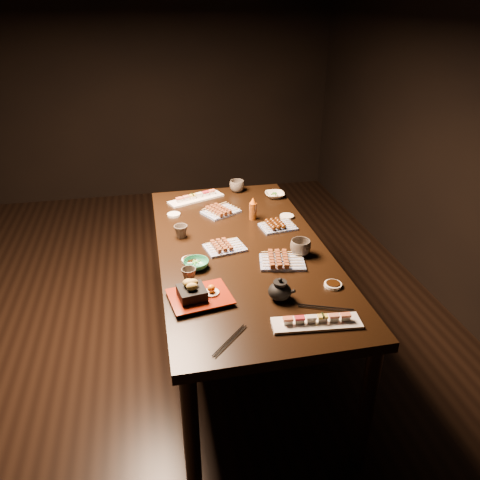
{
  "coord_description": "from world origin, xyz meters",
  "views": [
    {
      "loc": [
        0.02,
        -2.49,
        1.97
      ],
      "look_at": [
        0.48,
        -0.25,
        0.77
      ],
      "focal_mm": 35.0,
      "sensor_mm": 36.0,
      "label": 1
    }
  ],
  "objects_px": {
    "teacup_mid_right": "(300,248)",
    "yakitori_plate_center": "(225,245)",
    "yakitori_plate_right": "(282,259)",
    "edamame_bowl_cream": "(275,195)",
    "dining_table": "(242,304)",
    "yakitori_plate_left": "(221,209)",
    "tempura_tray": "(200,291)",
    "teacup_far_left": "(181,231)",
    "sushi_platter_near": "(317,320)",
    "sushi_platter_far": "(196,197)",
    "condiment_bottle": "(253,208)",
    "teacup_far_right": "(237,186)",
    "teacup_near_left": "(189,275)",
    "edamame_bowl_green": "(196,264)",
    "teapot": "(280,289)"
  },
  "relations": [
    {
      "from": "teacup_mid_right",
      "to": "yakitori_plate_center",
      "type": "bearing_deg",
      "value": 159.22
    },
    {
      "from": "yakitori_plate_right",
      "to": "edamame_bowl_cream",
      "type": "distance_m",
      "value": 0.89
    },
    {
      "from": "dining_table",
      "to": "yakitori_plate_left",
      "type": "bearing_deg",
      "value": 100.89
    },
    {
      "from": "tempura_tray",
      "to": "teacup_far_left",
      "type": "xyz_separation_m",
      "value": [
        -0.03,
        0.64,
        -0.01
      ]
    },
    {
      "from": "sushi_platter_near",
      "to": "teacup_mid_right",
      "type": "height_order",
      "value": "teacup_mid_right"
    },
    {
      "from": "dining_table",
      "to": "sushi_platter_far",
      "type": "relative_size",
      "value": 4.73
    },
    {
      "from": "condiment_bottle",
      "to": "teacup_far_left",
      "type": "bearing_deg",
      "value": -161.32
    },
    {
      "from": "sushi_platter_near",
      "to": "teacup_far_right",
      "type": "xyz_separation_m",
      "value": [
        -0.03,
        1.53,
        0.02
      ]
    },
    {
      "from": "teacup_far_right",
      "to": "yakitori_plate_center",
      "type": "bearing_deg",
      "value": -105.86
    },
    {
      "from": "yakitori_plate_left",
      "to": "teacup_near_left",
      "type": "distance_m",
      "value": 0.8
    },
    {
      "from": "yakitori_plate_center",
      "to": "yakitori_plate_left",
      "type": "distance_m",
      "value": 0.47
    },
    {
      "from": "sushi_platter_far",
      "to": "yakitori_plate_center",
      "type": "bearing_deg",
      "value": 73.54
    },
    {
      "from": "yakitori_plate_right",
      "to": "edamame_bowl_green",
      "type": "xyz_separation_m",
      "value": [
        -0.44,
        0.05,
        -0.01
      ]
    },
    {
      "from": "yakitori_plate_center",
      "to": "teapot",
      "type": "relative_size",
      "value": 1.67
    },
    {
      "from": "sushi_platter_far",
      "to": "yakitori_plate_left",
      "type": "xyz_separation_m",
      "value": [
        0.13,
        -0.25,
        0.0
      ]
    },
    {
      "from": "dining_table",
      "to": "sushi_platter_far",
      "type": "xyz_separation_m",
      "value": [
        -0.16,
        0.72,
        0.4
      ]
    },
    {
      "from": "teacup_far_right",
      "to": "condiment_bottle",
      "type": "relative_size",
      "value": 0.72
    },
    {
      "from": "dining_table",
      "to": "teacup_near_left",
      "type": "relative_size",
      "value": 25.18
    },
    {
      "from": "yakitori_plate_right",
      "to": "condiment_bottle",
      "type": "distance_m",
      "value": 0.56
    },
    {
      "from": "teacup_far_left",
      "to": "yakitori_plate_right",
      "type": "bearing_deg",
      "value": -40.04
    },
    {
      "from": "yakitori_plate_center",
      "to": "yakitori_plate_right",
      "type": "distance_m",
      "value": 0.34
    },
    {
      "from": "edamame_bowl_green",
      "to": "teacup_near_left",
      "type": "xyz_separation_m",
      "value": [
        -0.05,
        -0.11,
        0.01
      ]
    },
    {
      "from": "sushi_platter_near",
      "to": "teapot",
      "type": "height_order",
      "value": "teapot"
    },
    {
      "from": "yakitori_plate_left",
      "to": "teapot",
      "type": "bearing_deg",
      "value": -112.22
    },
    {
      "from": "edamame_bowl_cream",
      "to": "tempura_tray",
      "type": "bearing_deg",
      "value": -120.61
    },
    {
      "from": "teacup_near_left",
      "to": "condiment_bottle",
      "type": "bearing_deg",
      "value": 53.49
    },
    {
      "from": "teacup_near_left",
      "to": "teacup_far_left",
      "type": "height_order",
      "value": "teacup_far_left"
    },
    {
      "from": "yakitori_plate_center",
      "to": "edamame_bowl_green",
      "type": "bearing_deg",
      "value": -148.33
    },
    {
      "from": "yakitori_plate_center",
      "to": "teacup_far_right",
      "type": "xyz_separation_m",
      "value": [
        0.23,
        0.81,
        0.01
      ]
    },
    {
      "from": "sushi_platter_far",
      "to": "yakitori_plate_center",
      "type": "height_order",
      "value": "yakitori_plate_center"
    },
    {
      "from": "dining_table",
      "to": "teapot",
      "type": "xyz_separation_m",
      "value": [
        0.07,
        -0.51,
        0.43
      ]
    },
    {
      "from": "teacup_mid_right",
      "to": "yakitori_plate_right",
      "type": "bearing_deg",
      "value": -149.64
    },
    {
      "from": "tempura_tray",
      "to": "condiment_bottle",
      "type": "height_order",
      "value": "condiment_bottle"
    },
    {
      "from": "dining_table",
      "to": "sushi_platter_near",
      "type": "bearing_deg",
      "value": -70.44
    },
    {
      "from": "teapot",
      "to": "tempura_tray",
      "type": "bearing_deg",
      "value": -160.77
    },
    {
      "from": "edamame_bowl_green",
      "to": "condiment_bottle",
      "type": "distance_m",
      "value": 0.65
    },
    {
      "from": "yakitori_plate_right",
      "to": "teacup_mid_right",
      "type": "xyz_separation_m",
      "value": [
        0.12,
        0.07,
        0.01
      ]
    },
    {
      "from": "tempura_tray",
      "to": "teacup_far_left",
      "type": "distance_m",
      "value": 0.64
    },
    {
      "from": "dining_table",
      "to": "yakitori_plate_right",
      "type": "relative_size",
      "value": 7.93
    },
    {
      "from": "sushi_platter_near",
      "to": "yakitori_plate_right",
      "type": "xyz_separation_m",
      "value": [
        -0.0,
        0.51,
        0.01
      ]
    },
    {
      "from": "yakitori_plate_center",
      "to": "tempura_tray",
      "type": "xyz_separation_m",
      "value": [
        -0.19,
        -0.45,
        0.02
      ]
    },
    {
      "from": "yakitori_plate_right",
      "to": "dining_table",
      "type": "bearing_deg",
      "value": 139.24
    },
    {
      "from": "teacup_mid_right",
      "to": "teapot",
      "type": "bearing_deg",
      "value": -120.69
    },
    {
      "from": "yakitori_plate_right",
      "to": "tempura_tray",
      "type": "xyz_separation_m",
      "value": [
        -0.45,
        -0.23,
        0.02
      ]
    },
    {
      "from": "yakitori_plate_center",
      "to": "teacup_mid_right",
      "type": "xyz_separation_m",
      "value": [
        0.38,
        -0.14,
        0.02
      ]
    },
    {
      "from": "teacup_far_right",
      "to": "sushi_platter_near",
      "type": "bearing_deg",
      "value": -88.85
    },
    {
      "from": "yakitori_plate_left",
      "to": "teacup_mid_right",
      "type": "distance_m",
      "value": 0.69
    },
    {
      "from": "sushi_platter_near",
      "to": "yakitori_plate_left",
      "type": "distance_m",
      "value": 1.21
    },
    {
      "from": "yakitori_plate_right",
      "to": "teacup_far_left",
      "type": "distance_m",
      "value": 0.63
    },
    {
      "from": "yakitori_plate_left",
      "to": "sushi_platter_near",
      "type": "bearing_deg",
      "value": -108.55
    }
  ]
}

